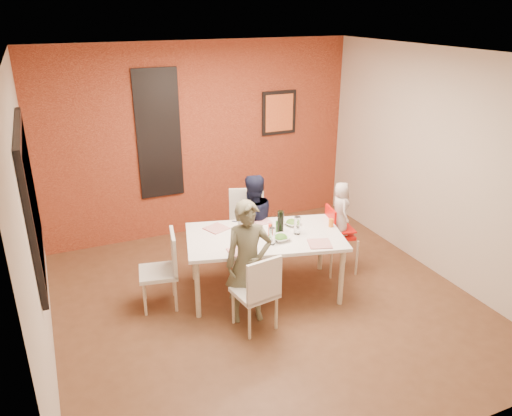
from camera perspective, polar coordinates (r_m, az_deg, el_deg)
name	(u,v)px	position (r m, az deg, el deg)	size (l,w,h in m)	color
ground	(267,303)	(5.74, 1.22, -10.79)	(4.50, 4.50, 0.00)	brown
ceiling	(269,55)	(4.83, 1.49, 17.12)	(4.50, 4.50, 0.02)	white
wall_back	(201,140)	(7.14, -6.32, 7.70)	(4.50, 0.02, 2.70)	beige
wall_front	(413,303)	(3.43, 17.55, -10.26)	(4.50, 0.02, 2.70)	beige
wall_left	(31,228)	(4.72, -24.34, -2.05)	(0.02, 4.50, 2.70)	beige
wall_right	(438,165)	(6.37, 20.12, 4.64)	(0.02, 4.50, 2.70)	beige
brick_accent_wall	(201,141)	(7.12, -6.27, 7.67)	(4.50, 0.02, 2.70)	maroon
picture_window_frame	(30,198)	(4.83, -24.39, 1.07)	(0.05, 1.70, 1.30)	black
picture_window_pane	(32,198)	(4.83, -24.21, 1.10)	(0.02, 1.55, 1.15)	black
glassblock_strip	(159,135)	(6.93, -11.06, 8.24)	(0.55, 0.03, 1.70)	silver
glassblock_surround	(159,135)	(6.92, -11.05, 8.23)	(0.60, 0.03, 1.76)	black
art_print_frame	(279,113)	(7.47, 2.64, 10.82)	(0.54, 0.03, 0.64)	black
art_print_canvas	(279,113)	(7.46, 2.69, 10.80)	(0.44, 0.01, 0.54)	orange
dining_table	(265,240)	(5.65, 0.99, -3.71)	(1.92, 1.37, 0.72)	white
chair_near	(259,290)	(5.07, 0.30, -9.31)	(0.45, 0.45, 0.86)	white
chair_far	(247,223)	(6.39, -1.05, -1.69)	(0.57, 0.57, 0.96)	silver
chair_left	(165,266)	(5.56, -10.38, -6.51)	(0.47, 0.47, 0.87)	silver
high_chair	(337,233)	(6.23, 9.26, -2.84)	(0.42, 0.42, 0.87)	red
child_near	(248,263)	(5.16, -0.88, -6.25)	(0.49, 0.32, 1.34)	brown
child_far	(252,223)	(6.14, -0.45, -1.78)	(0.61, 0.48, 1.26)	black
toddler	(341,209)	(6.10, 9.64, -0.08)	(0.33, 0.21, 0.67)	beige
plate_near_left	(239,251)	(5.25, -2.01, -4.99)	(0.21, 0.21, 0.01)	white
plate_far_mid	(262,221)	(5.95, 0.67, -1.53)	(0.19, 0.19, 0.01)	silver
plate_near_right	(320,244)	(5.45, 7.30, -4.07)	(0.24, 0.24, 0.01)	silver
plate_far_left	(216,228)	(5.79, -4.54, -2.33)	(0.23, 0.23, 0.01)	silver
salad_bowl_a	(281,238)	(5.50, 2.85, -3.45)	(0.20, 0.20, 0.05)	white
salad_bowl_b	(292,223)	(5.88, 4.18, -1.72)	(0.19, 0.19, 0.05)	white
wine_bottle	(281,222)	(5.61, 2.82, -1.65)	(0.07, 0.07, 0.27)	black
wine_glass_a	(272,236)	(5.38, 1.85, -3.22)	(0.07, 0.07, 0.19)	white
wine_glass_b	(297,225)	(5.63, 4.73, -2.00)	(0.07, 0.07, 0.21)	white
paper_towel_roll	(243,226)	(5.53, -1.51, -2.10)	(0.11, 0.11, 0.25)	silver
condiment_red	(270,230)	(5.58, 1.59, -2.53)	(0.04, 0.04, 0.14)	red
condiment_green	(277,227)	(5.65, 2.44, -2.17)	(0.04, 0.04, 0.14)	#2C6923
condiment_brown	(271,230)	(5.58, 1.71, -2.51)	(0.04, 0.04, 0.14)	brown
sippy_cup	(331,223)	(5.87, 8.57, -1.69)	(0.06, 0.06, 0.10)	orange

